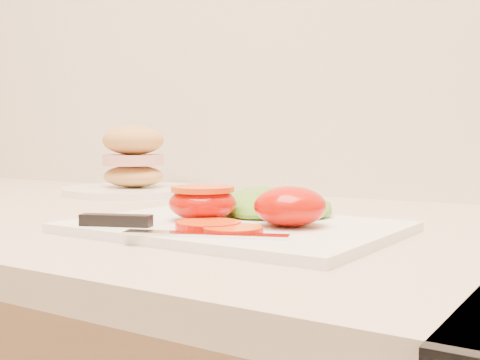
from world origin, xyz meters
The scene contains 9 objects.
cutting_board centered at (-0.10, 1.59, 0.94)m, with size 0.33×0.24×0.01m, color white.
tomato_half_dome centered at (-0.04, 1.60, 0.96)m, with size 0.07×0.07×0.04m, color #C21201.
tomato_half_cut centered at (-0.14, 1.59, 0.96)m, with size 0.07×0.07×0.04m.
tomato_slice_0 centered at (-0.10, 1.54, 0.94)m, with size 0.06×0.06×0.01m, color orange.
tomato_slice_1 centered at (-0.06, 1.53, 0.94)m, with size 0.06×0.06×0.01m, color orange.
lettuce_leaf_0 centered at (-0.11, 1.66, 0.95)m, with size 0.14×0.10×0.03m, color #62A82C.
lettuce_leaf_1 centered at (-0.07, 1.66, 0.95)m, with size 0.10×0.08×0.02m, color #62A82C.
knife centered at (-0.14, 1.50, 0.94)m, with size 0.23×0.07×0.01m.
sandwich_plate centered at (-0.49, 1.86, 0.97)m, with size 0.25×0.25×0.12m.
Camera 1 is at (0.25, 1.06, 1.03)m, focal length 45.00 mm.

